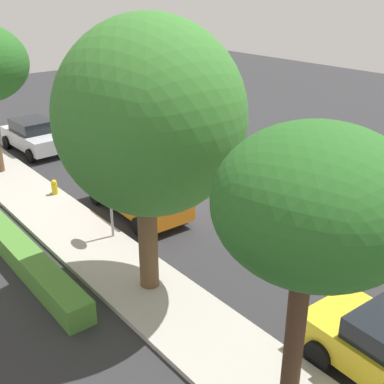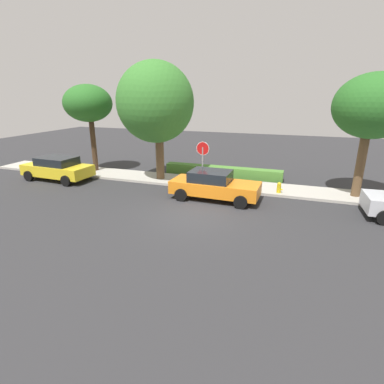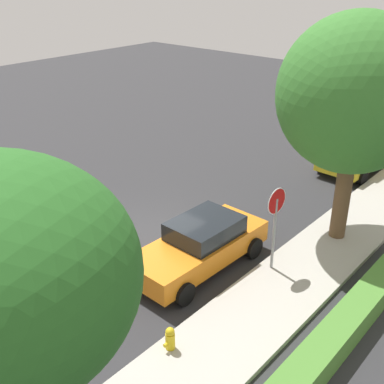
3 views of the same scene
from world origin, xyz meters
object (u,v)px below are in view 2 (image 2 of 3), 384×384
Objects in this scene: street_tree_near_corner at (374,107)px; street_tree_far at (88,104)px; stop_sign at (203,157)px; parked_car_orange at (214,185)px; street_tree_mid_block at (155,103)px; fire_hydrant at (279,189)px; parked_car_yellow at (58,168)px.

street_tree_far is at bearing 178.85° from street_tree_near_corner.
stop_sign reaches higher than parked_car_orange.
street_tree_mid_block is at bearing 171.12° from stop_sign.
street_tree_mid_block reaches higher than street_tree_far.
parked_car_yellow is at bearing -174.16° from fire_hydrant.
stop_sign reaches higher than fire_hydrant.
street_tree_far reaches higher than parked_car_yellow.
street_tree_mid_block is at bearing 152.25° from parked_car_orange.
street_tree_far is 8.03× the size of fire_hydrant.
fire_hydrant is (13.22, 1.35, -0.39)m from parked_car_yellow.
parked_car_orange is 6.26× the size of fire_hydrant.
parked_car_orange is 8.33m from street_tree_near_corner.
street_tree_mid_block reaches higher than stop_sign.
fire_hydrant is at bearing 5.84° from parked_car_yellow.
street_tree_mid_block is (-11.12, -0.33, 0.09)m from street_tree_near_corner.
parked_car_orange is at bearing -56.48° from stop_sign.
street_tree_mid_block reaches higher than parked_car_yellow.
street_tree_near_corner is at bearing 1.69° from street_tree_mid_block.
parked_car_yellow is (-8.99, -1.34, -1.05)m from stop_sign.
stop_sign is 8.65m from street_tree_far.
street_tree_far is (-16.25, 0.33, -0.03)m from street_tree_near_corner.
parked_car_yellow is 6.18× the size of fire_hydrant.
stop_sign is 0.46× the size of street_tree_far.
street_tree_near_corner reaches higher than parked_car_orange.
street_tree_mid_block is at bearing -7.27° from street_tree_far.
fire_hydrant is at bearing -168.50° from street_tree_near_corner.
street_tree_far is at bearing 70.81° from parked_car_yellow.
street_tree_near_corner is at bearing -1.15° from street_tree_far.
street_tree_far is at bearing 174.84° from fire_hydrant.
street_tree_near_corner is 8.54× the size of fire_hydrant.
fire_hydrant is (12.36, -1.12, -4.15)m from street_tree_far.
street_tree_far is (-8.13, 1.12, 2.70)m from stop_sign.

